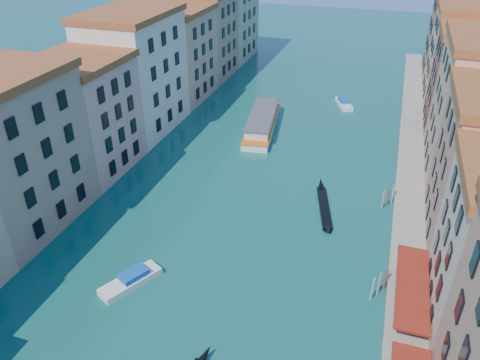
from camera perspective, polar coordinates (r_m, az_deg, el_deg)
name	(u,v)px	position (r m, az deg, el deg)	size (l,w,h in m)	color
left_bank_palazzos	(117,88)	(81.59, -14.74, 10.76)	(12.80, 128.40, 21.00)	beige
quay	(410,181)	(74.04, 19.98, -0.14)	(4.00, 140.00, 1.00)	gray
vaporetto_far	(262,121)	(87.31, 2.70, 7.14)	(7.37, 20.57, 2.99)	white
gondola_far	(324,206)	(65.26, 10.20, -3.12)	(4.29, 13.06, 1.88)	black
motorboat_mid	(131,280)	(53.78, -13.12, -11.77)	(5.17, 7.26, 1.46)	white
motorboat_far	(344,103)	(100.23, 12.57, 9.12)	(4.54, 7.03, 1.40)	white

